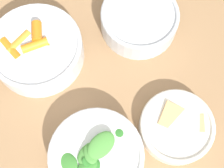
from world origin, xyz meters
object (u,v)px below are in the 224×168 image
object	(u,v)px
bowl_carrots	(36,49)
bowl_beans_hotdog	(139,20)
bowl_greens	(96,157)
bowl_cookies	(177,126)

from	to	relation	value
bowl_carrots	bowl_beans_hotdog	world-z (taller)	bowl_carrots
bowl_greens	bowl_beans_hotdog	size ratio (longest dim) A/B	1.03
bowl_carrots	bowl_greens	xyz separation A→B (m)	(0.04, -0.25, 0.00)
bowl_carrots	bowl_cookies	bearing A→B (deg)	-50.81
bowl_carrots	bowl_cookies	xyz separation A→B (m)	(0.21, -0.25, -0.01)
bowl_cookies	bowl_greens	bearing A→B (deg)	179.62
bowl_carrots	bowl_cookies	world-z (taller)	bowl_carrots
bowl_carrots	bowl_cookies	distance (m)	0.32
bowl_greens	bowl_cookies	distance (m)	0.17
bowl_greens	bowl_beans_hotdog	world-z (taller)	bowl_greens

